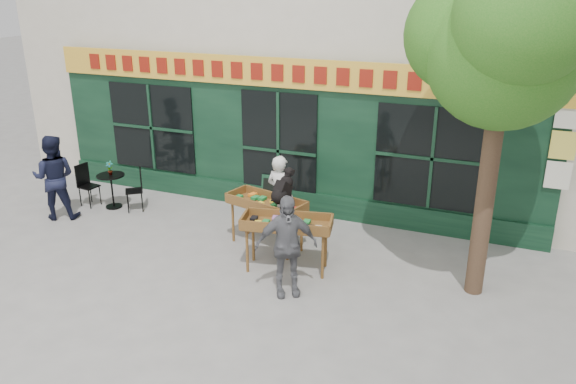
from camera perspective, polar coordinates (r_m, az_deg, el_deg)
name	(u,v)px	position (r m, az deg, el deg)	size (l,w,h in m)	color
ground	(230,253)	(10.52, -5.91, -6.19)	(80.00, 80.00, 0.00)	slate
street_tree	(511,29)	(8.61, 21.68, 15.16)	(3.05, 2.90, 5.60)	#382619
book_cart_center	(266,206)	(10.41, -2.22, -1.40)	(1.61, 0.97, 0.99)	brown
dog	(283,185)	(10.07, -0.56, 0.69)	(0.34, 0.60, 0.60)	black
woman	(280,195)	(10.97, -0.81, -0.32)	(0.59, 0.38, 1.61)	silver
book_cart_right	(287,226)	(9.55, -0.12, -3.47)	(1.60, 0.92, 0.99)	brown
man_right	(286,246)	(8.81, -0.19, -5.49)	(0.99, 0.41, 1.68)	#545559
bistro_table	(112,184)	(12.93, -17.49, 0.75)	(0.60, 0.60, 0.76)	black
bistro_chair_left	(86,181)	(13.27, -19.87, 1.03)	(0.41, 0.40, 0.95)	black
bistro_chair_right	(138,186)	(12.63, -15.02, 0.61)	(0.51, 0.51, 0.95)	black
potted_plant	(110,168)	(12.82, -17.67, 2.34)	(0.17, 0.11, 0.31)	gray
man_left	(54,177)	(12.66, -22.66, 1.38)	(0.87, 0.68, 1.80)	black
chalkboard	(273,194)	(12.19, -1.53, -0.18)	(0.57, 0.24, 0.79)	black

